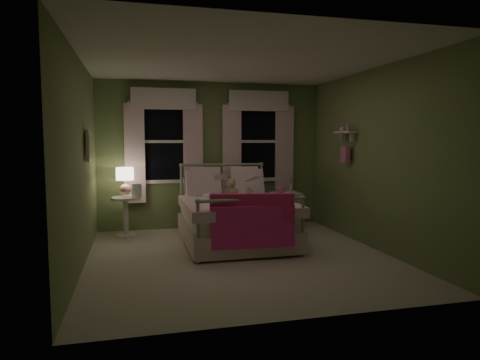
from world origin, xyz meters
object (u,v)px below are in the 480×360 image
object	(u,v)px
teddy_bear	(231,190)
nightstand_left	(126,211)
child_right	(245,181)
child_left	(212,177)
nightstand_right	(285,198)
bed	(235,218)
table_lamp	(125,178)

from	to	relation	value
teddy_bear	nightstand_left	world-z (taller)	teddy_bear
child_right	teddy_bear	world-z (taller)	child_right
child_left	nightstand_right	distance (m)	1.50
teddy_bear	nightstand_left	size ratio (longest dim) A/B	0.50
bed	child_left	distance (m)	0.79
nightstand_left	child_right	bearing A→B (deg)	-12.67
child_left	child_right	size ratio (longest dim) A/B	1.22
bed	nightstand_left	xyz separation A→B (m)	(-1.63, 0.85, 0.03)
bed	teddy_bear	distance (m)	0.49
table_lamp	child_right	bearing A→B (deg)	-12.67
child_left	nightstand_right	bearing A→B (deg)	176.83
nightstand_left	child_left	bearing A→B (deg)	-17.64
bed	child_right	size ratio (longest dim) A/B	2.99
nightstand_left	table_lamp	size ratio (longest dim) A/B	1.43
table_lamp	nightstand_right	xyz separation A→B (m)	(2.74, -0.06, -0.40)
child_left	table_lamp	xyz separation A→B (m)	(-1.35, 0.43, -0.03)
nightstand_left	nightstand_right	distance (m)	2.75
teddy_bear	nightstand_left	xyz separation A→B (m)	(-1.63, 0.59, -0.37)
teddy_bear	nightstand_right	size ratio (longest dim) A/B	0.51
child_left	child_right	distance (m)	0.57
bed	nightstand_left	distance (m)	1.84
child_left	child_right	xyz separation A→B (m)	(0.56, 0.00, -0.08)
child_left	nightstand_left	bearing A→B (deg)	-35.58
child_right	nightstand_right	xyz separation A→B (m)	(0.83, 0.37, -0.36)
nightstand_left	table_lamp	xyz separation A→B (m)	(0.00, -0.00, 0.54)
bed	nightstand_right	xyz separation A→B (m)	(1.11, 0.79, 0.17)
bed	nightstand_left	bearing A→B (deg)	152.45
nightstand_left	table_lamp	distance (m)	0.54
bed	nightstand_right	size ratio (longest dim) A/B	3.18
child_right	table_lamp	size ratio (longest dim) A/B	1.49
teddy_bear	table_lamp	distance (m)	1.74
child_right	nightstand_right	size ratio (longest dim) A/B	1.06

